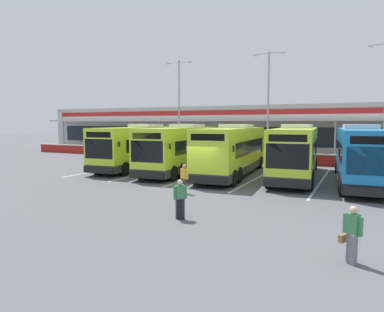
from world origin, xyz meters
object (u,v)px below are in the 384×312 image
coach_bus_centre (233,151)px  coach_bus_right_centre (296,152)px  pedestrian_with_handbag (352,233)px  pedestrian_in_dark_coat (180,198)px  lamp_post_west (179,102)px  coach_bus_rightmost (360,156)px  lamp_post_centre (268,99)px  coach_bus_left_centre (183,149)px  pedestrian_child (184,178)px  coach_bus_leftmost (141,147)px

coach_bus_centre → coach_bus_right_centre: size_ratio=1.00×
pedestrian_with_handbag → pedestrian_in_dark_coat: same height
lamp_post_west → coach_bus_rightmost: bearing=-30.3°
coach_bus_centre → pedestrian_in_dark_coat: (2.07, -12.25, -0.91)m
pedestrian_in_dark_coat → lamp_post_centre: lamp_post_centre is taller
coach_bus_right_centre → lamp_post_centre: lamp_post_centre is taller
coach_bus_left_centre → lamp_post_west: 13.71m
pedestrian_in_dark_coat → lamp_post_west: 27.45m
lamp_post_centre → pedestrian_in_dark_coat: bearing=-84.5°
pedestrian_with_handbag → pedestrian_child: same height
coach_bus_left_centre → lamp_post_centre: (4.15, 10.76, 4.50)m
coach_bus_rightmost → pedestrian_in_dark_coat: size_ratio=7.61×
coach_bus_leftmost → lamp_post_centre: size_ratio=1.12×
lamp_post_centre → pedestrian_child: bearing=-89.9°
coach_bus_right_centre → coach_bus_rightmost: size_ratio=1.00×
coach_bus_rightmost → lamp_post_centre: size_ratio=1.12×
coach_bus_rightmost → lamp_post_west: size_ratio=1.12×
coach_bus_rightmost → pedestrian_child: coach_bus_rightmost is taller
coach_bus_right_centre → pedestrian_with_handbag: coach_bus_right_centre is taller
lamp_post_centre → pedestrian_with_handbag: bearing=-71.1°
lamp_post_west → pedestrian_child: bearing=-61.1°
coach_bus_rightmost → pedestrian_with_handbag: coach_bus_rightmost is taller
pedestrian_child → lamp_post_centre: bearing=90.1°
lamp_post_west → lamp_post_centre: same height
coach_bus_left_centre → coach_bus_centre: (4.29, -0.17, 0.00)m
coach_bus_centre → coach_bus_right_centre: bearing=11.3°
coach_bus_right_centre → lamp_post_centre: 11.91m
pedestrian_in_dark_coat → coach_bus_rightmost: bearing=62.8°
coach_bus_right_centre → lamp_post_west: lamp_post_west is taller
pedestrian_with_handbag → lamp_post_west: bearing=126.8°
pedestrian_child → lamp_post_west: (-10.55, 19.10, 5.42)m
coach_bus_rightmost → pedestrian_with_handbag: (-0.11, -14.31, -0.93)m
coach_bus_right_centre → pedestrian_child: bearing=-117.8°
coach_bus_right_centre → coach_bus_rightmost: same height
coach_bus_right_centre → coach_bus_left_centre: bearing=-175.4°
coach_bus_centre → lamp_post_west: bearing=133.0°
coach_bus_right_centre → coach_bus_centre: bearing=-168.7°
pedestrian_in_dark_coat → pedestrian_child: 5.10m
coach_bus_leftmost → coach_bus_rightmost: 17.12m
pedestrian_with_handbag → pedestrian_in_dark_coat: bearing=164.1°
coach_bus_leftmost → pedestrian_in_dark_coat: size_ratio=7.61×
lamp_post_centre → coach_bus_right_centre: bearing=-65.8°
pedestrian_child → pedestrian_with_handbag: bearing=-37.0°
lamp_post_west → pedestrian_with_handbag: bearing=-53.2°
coach_bus_leftmost → coach_bus_right_centre: size_ratio=1.00×
coach_bus_leftmost → pedestrian_with_handbag: size_ratio=7.61×
coach_bus_leftmost → coach_bus_rightmost: same height
pedestrian_in_dark_coat → lamp_post_centre: size_ratio=0.15×
coach_bus_centre → lamp_post_west: 16.29m
coach_bus_rightmost → lamp_post_centre: bearing=129.0°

